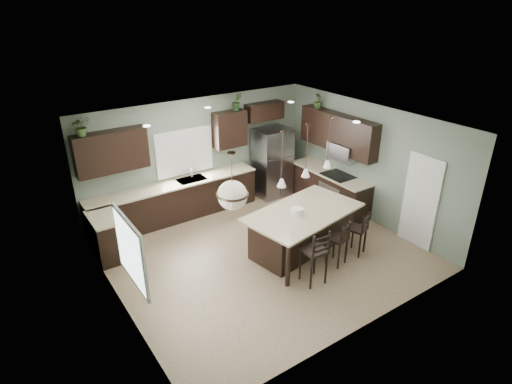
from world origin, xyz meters
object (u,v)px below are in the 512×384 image
(serving_dish, at_px, (297,211))
(plant_back_left, at_px, (81,126))
(bar_stool_center, at_px, (337,243))
(bar_stool_left, at_px, (314,256))
(kitchen_island, at_px, (303,231))
(refrigerator, at_px, (272,162))
(bar_stool_right, at_px, (357,233))

(serving_dish, xyz_separation_m, plant_back_left, (-3.26, 2.94, 1.61))
(bar_stool_center, bearing_deg, serving_dish, 104.52)
(bar_stool_center, bearing_deg, plant_back_left, 120.12)
(bar_stool_left, bearing_deg, kitchen_island, 64.73)
(refrigerator, height_order, bar_stool_left, refrigerator)
(plant_back_left, bearing_deg, serving_dish, -42.12)
(bar_stool_right, distance_m, plant_back_left, 6.03)
(bar_stool_right, height_order, plant_back_left, plant_back_left)
(refrigerator, height_order, serving_dish, refrigerator)
(bar_stool_right, bearing_deg, bar_stool_left, 168.77)
(refrigerator, bearing_deg, bar_stool_center, -104.76)
(plant_back_left, bearing_deg, bar_stool_center, -45.19)
(refrigerator, bearing_deg, serving_dish, -116.48)
(serving_dish, relative_size, bar_stool_right, 0.25)
(refrigerator, distance_m, serving_dish, 2.98)
(kitchen_island, xyz_separation_m, serving_dish, (-0.20, -0.03, 0.53))
(serving_dish, bearing_deg, refrigerator, 63.52)
(serving_dish, distance_m, bar_stool_center, 1.01)
(kitchen_island, distance_m, bar_stool_left, 1.14)
(refrigerator, height_order, kitchen_island, refrigerator)
(kitchen_island, height_order, bar_stool_right, bar_stool_right)
(bar_stool_left, distance_m, bar_stool_center, 0.81)
(serving_dish, height_order, bar_stool_center, serving_dish)
(kitchen_island, distance_m, plant_back_left, 5.00)
(bar_stool_center, xyz_separation_m, bar_stool_right, (0.62, 0.06, -0.01))
(bar_stool_left, xyz_separation_m, bar_stool_center, (0.79, 0.19, -0.09))
(serving_dish, bearing_deg, bar_stool_right, -33.98)
(refrigerator, bearing_deg, bar_stool_left, -115.07)
(refrigerator, xyz_separation_m, serving_dish, (-1.33, -2.67, 0.07))
(refrigerator, bearing_deg, plant_back_left, 176.58)
(kitchen_island, relative_size, bar_stool_right, 2.55)
(refrigerator, xyz_separation_m, plant_back_left, (-4.58, 0.27, 1.68))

